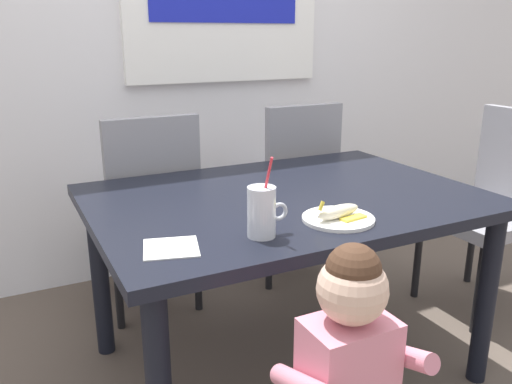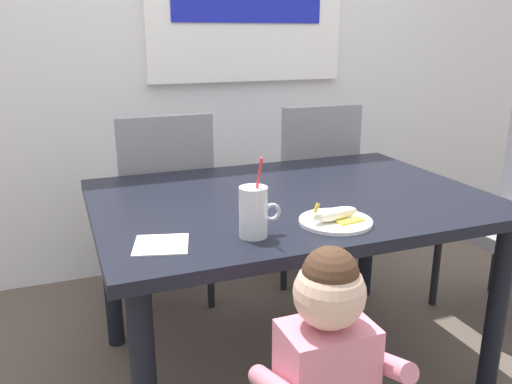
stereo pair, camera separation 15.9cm
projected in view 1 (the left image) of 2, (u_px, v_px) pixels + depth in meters
name	position (u px, v px, depth m)	size (l,w,h in m)	color
ground_plane	(283.00, 363.00, 2.14)	(24.00, 24.00, 0.00)	brown
back_wall	(176.00, 3.00, 2.74)	(6.40, 0.17, 2.90)	silver
dining_table	(286.00, 217.00, 1.95)	(1.42, 1.00, 0.73)	black
dining_chair_left	(149.00, 204.00, 2.42)	(0.44, 0.45, 0.96)	gray
dining_chair_right	(291.00, 181.00, 2.79)	(0.44, 0.44, 0.96)	gray
dining_chair_far	(496.00, 199.00, 2.49)	(0.44, 0.44, 0.96)	gray
toddler_standing	(348.00, 363.00, 1.27)	(0.33, 0.24, 0.84)	#3F4760
milk_cup	(262.00, 215.00, 1.51)	(0.13, 0.09, 0.25)	silver
snack_plate	(338.00, 219.00, 1.66)	(0.23, 0.23, 0.01)	white
peeled_banana	(339.00, 212.00, 1.64)	(0.17, 0.12, 0.07)	#F4EAC6
paper_napkin	(171.00, 248.00, 1.44)	(0.15, 0.15, 0.00)	white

